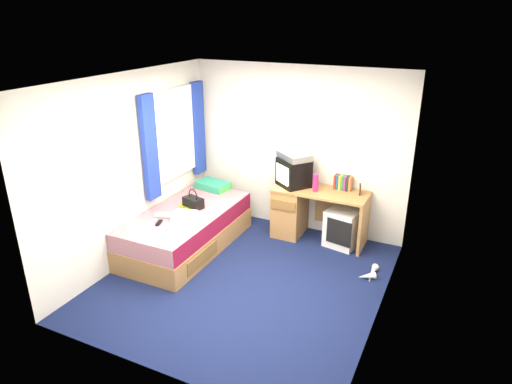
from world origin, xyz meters
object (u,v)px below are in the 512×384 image
at_px(pillow, 213,185).
at_px(magazine, 185,208).
at_px(vcr, 294,156).
at_px(pink_water_bottle, 315,183).
at_px(crt_tv, 294,172).
at_px(aerosol_can, 315,182).
at_px(remote_control, 159,223).
at_px(water_bottle, 163,215).
at_px(towel, 185,216).
at_px(bed, 187,230).
at_px(desk, 302,209).
at_px(picture_frame, 360,189).
at_px(colour_swatch_fan, 175,226).
at_px(white_heels, 370,274).
at_px(handbag, 193,202).
at_px(storage_cube, 343,228).

bearing_deg(pillow, magazine, -87.13).
xyz_separation_m(vcr, pink_water_bottle, (0.35, -0.07, -0.32)).
xyz_separation_m(crt_tv, aerosol_can, (0.30, 0.06, -0.11)).
xyz_separation_m(crt_tv, remote_control, (-1.25, -1.49, -0.40)).
bearing_deg(water_bottle, towel, 13.06).
relative_size(bed, aerosol_can, 11.33).
bearing_deg(bed, water_bottle, -117.33).
xyz_separation_m(desk, picture_frame, (0.79, 0.09, 0.41)).
height_order(colour_swatch_fan, remote_control, remote_control).
relative_size(desk, white_heels, 3.46).
height_order(magazine, colour_swatch_fan, magazine).
distance_m(desk, picture_frame, 0.89).
distance_m(handbag, white_heels, 2.51).
xyz_separation_m(colour_swatch_fan, white_heels, (2.33, 0.77, -0.51)).
relative_size(bed, pink_water_bottle, 8.62).
bearing_deg(pink_water_bottle, aerosol_can, 111.30).
height_order(aerosol_can, colour_swatch_fan, aerosol_can).
xyz_separation_m(pink_water_bottle, remote_control, (-1.60, -1.42, -0.32)).
xyz_separation_m(bed, crt_tv, (1.15, 1.03, 0.68)).
bearing_deg(vcr, crt_tv, -88.36).
height_order(crt_tv, colour_swatch_fan, crt_tv).
bearing_deg(handbag, storage_cube, 41.10).
height_order(vcr, aerosol_can, vcr).
xyz_separation_m(bed, water_bottle, (-0.15, -0.29, 0.31)).
height_order(desk, colour_swatch_fan, desk).
height_order(desk, handbag, handbag).
relative_size(vcr, picture_frame, 3.25).
xyz_separation_m(aerosol_can, remote_control, (-1.55, -1.54, -0.29)).
relative_size(pillow, remote_control, 3.08).
xyz_separation_m(picture_frame, colour_swatch_fan, (-1.95, -1.56, -0.27)).
distance_m(bed, pink_water_bottle, 1.88).
height_order(vcr, remote_control, vcr).
bearing_deg(colour_swatch_fan, aerosol_can, 49.08).
bearing_deg(storage_cube, handbag, -145.25).
distance_m(crt_tv, water_bottle, 1.89).
distance_m(picture_frame, colour_swatch_fan, 2.51).
bearing_deg(bed, desk, 38.44).
distance_m(handbag, magazine, 0.14).
bearing_deg(pink_water_bottle, white_heels, -33.10).
xyz_separation_m(storage_cube, remote_control, (-2.02, -1.46, 0.29)).
relative_size(pink_water_bottle, aerosol_can, 1.31).
bearing_deg(towel, storage_cube, 34.47).
xyz_separation_m(pink_water_bottle, water_bottle, (-1.65, -1.25, -0.29)).
xyz_separation_m(pillow, picture_frame, (2.18, 0.22, 0.23)).
relative_size(aerosol_can, towel, 0.60).
distance_m(handbag, colour_swatch_fan, 0.62).
relative_size(storage_cube, pink_water_bottle, 2.28).
height_order(storage_cube, pink_water_bottle, pink_water_bottle).
bearing_deg(magazine, picture_frame, 26.05).
height_order(storage_cube, vcr, vcr).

